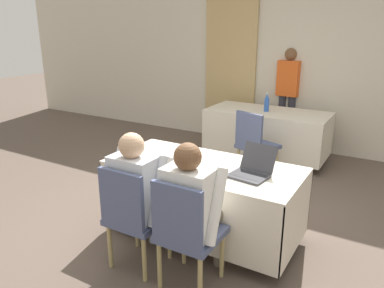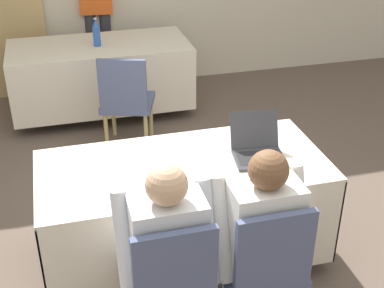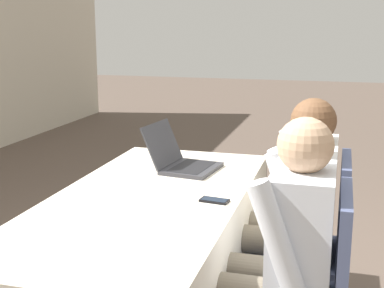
{
  "view_description": "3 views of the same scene",
  "coord_description": "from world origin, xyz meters",
  "px_view_note": "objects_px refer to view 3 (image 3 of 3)",
  "views": [
    {
      "loc": [
        1.51,
        -2.77,
        1.93
      ],
      "look_at": [
        0.0,
        -0.21,
        0.98
      ],
      "focal_mm": 35.0,
      "sensor_mm": 36.0,
      "label": 1
    },
    {
      "loc": [
        -0.66,
        -2.68,
        2.39
      ],
      "look_at": [
        0.0,
        -0.21,
        0.98
      ],
      "focal_mm": 50.0,
      "sensor_mm": 36.0,
      "label": 2
    },
    {
      "loc": [
        -2.1,
        -0.8,
        1.48
      ],
      "look_at": [
        0.0,
        -0.21,
        0.98
      ],
      "focal_mm": 50.0,
      "sensor_mm": 36.0,
      "label": 3
    }
  ],
  "objects_px": {
    "chair_near_right": "(313,242)",
    "person_checkered_shirt": "(279,250)",
    "laptop": "(183,161)",
    "person_white_shirt": "(292,207)",
    "cell_phone": "(214,200)"
  },
  "relations": [
    {
      "from": "chair_near_right",
      "to": "person_checkered_shirt",
      "type": "height_order",
      "value": "person_checkered_shirt"
    },
    {
      "from": "laptop",
      "to": "person_checkered_shirt",
      "type": "xyz_separation_m",
      "value": [
        -0.72,
        -0.59,
        -0.12
      ]
    },
    {
      "from": "person_white_shirt",
      "to": "cell_phone",
      "type": "bearing_deg",
      "value": -52.75
    },
    {
      "from": "laptop",
      "to": "person_checkered_shirt",
      "type": "relative_size",
      "value": 0.33
    },
    {
      "from": "cell_phone",
      "to": "chair_near_right",
      "type": "relative_size",
      "value": 0.14
    },
    {
      "from": "laptop",
      "to": "cell_phone",
      "type": "bearing_deg",
      "value": -141.0
    },
    {
      "from": "cell_phone",
      "to": "person_white_shirt",
      "type": "height_order",
      "value": "person_white_shirt"
    },
    {
      "from": "chair_near_right",
      "to": "person_checkered_shirt",
      "type": "relative_size",
      "value": 0.78
    },
    {
      "from": "laptop",
      "to": "chair_near_right",
      "type": "xyz_separation_m",
      "value": [
        -0.22,
        -0.69,
        -0.28
      ]
    },
    {
      "from": "chair_near_right",
      "to": "person_white_shirt",
      "type": "height_order",
      "value": "person_white_shirt"
    },
    {
      "from": "chair_near_right",
      "to": "person_white_shirt",
      "type": "distance_m",
      "value": 0.19
    },
    {
      "from": "cell_phone",
      "to": "person_checkered_shirt",
      "type": "relative_size",
      "value": 0.11
    },
    {
      "from": "laptop",
      "to": "chair_near_right",
      "type": "distance_m",
      "value": 0.78
    },
    {
      "from": "cell_phone",
      "to": "chair_near_right",
      "type": "distance_m",
      "value": 0.53
    },
    {
      "from": "person_white_shirt",
      "to": "laptop",
      "type": "bearing_deg",
      "value": -110.54
    }
  ]
}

